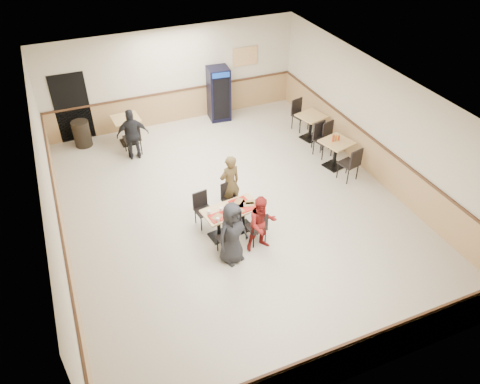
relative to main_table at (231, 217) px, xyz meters
name	(u,v)px	position (x,y,z in m)	size (l,w,h in m)	color
ground	(235,208)	(0.41, 0.77, -0.46)	(10.00, 10.00, 0.00)	beige
room_shell	(258,128)	(2.19, 3.32, 0.12)	(10.00, 10.00, 10.00)	silver
main_table	(231,217)	(0.00, 0.00, 0.00)	(1.36, 0.81, 0.69)	black
main_chairs	(229,218)	(-0.05, -0.01, -0.02)	(1.33, 1.65, 0.87)	black
diner_woman_left	(232,233)	(-0.31, -0.83, 0.29)	(0.73, 0.47, 1.49)	black
diner_woman_right	(262,224)	(0.42, -0.73, 0.23)	(0.67, 0.52, 1.37)	maroon
diner_man_opposite	(230,183)	(0.31, 0.83, 0.30)	(0.55, 0.36, 1.51)	brown
lone_diner	(133,134)	(-1.32, 4.05, 0.30)	(0.88, 0.37, 1.51)	black
tabletop_clutter	(234,208)	(0.06, -0.04, 0.25)	(1.21, 0.66, 0.12)	#AB130B
side_table_near	(336,150)	(3.67, 1.45, 0.07)	(0.91, 0.91, 0.80)	black
side_table_near_chair_south	(349,163)	(3.67, 0.81, 0.05)	(0.47, 0.47, 1.01)	black
side_table_near_chair_north	(324,140)	(3.67, 2.09, 0.05)	(0.47, 0.47, 1.01)	black
side_table_far	(311,123)	(3.82, 3.07, 0.06)	(0.89, 0.89, 0.78)	black
side_table_far_chair_south	(322,134)	(3.82, 2.44, 0.04)	(0.46, 0.46, 0.99)	black
side_table_far_chair_north	(301,115)	(3.82, 3.69, 0.04)	(0.46, 0.46, 0.99)	black
condiment_caddy	(335,138)	(3.64, 1.50, 0.43)	(0.23, 0.06, 0.20)	#BA2E0D
back_table	(127,126)	(-1.32, 4.97, 0.09)	(0.81, 0.81, 0.82)	black
back_table_chair_lone	(132,137)	(-1.32, 4.32, 0.06)	(0.48, 0.48, 1.03)	black
pepsi_cooler	(219,94)	(1.75, 5.37, 0.40)	(0.71, 0.72, 1.72)	black
trash_bin	(82,134)	(-2.60, 5.32, -0.06)	(0.50, 0.50, 0.79)	black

